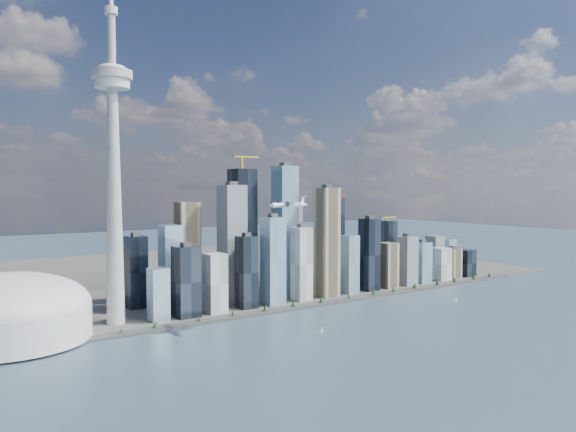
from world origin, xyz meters
TOP-DOWN VIEW (x-y plane):
  - ground at (0.00, 0.00)m, footprint 4000.00×4000.00m
  - seawall at (0.00, 250.00)m, footprint 1100.00×22.00m
  - land at (0.00, 700.00)m, footprint 1400.00×900.00m
  - shoreline_trees at (0.00, 250.00)m, footprint 960.53×7.20m
  - skyscraper_cluster at (59.62, 336.82)m, footprint 736.00×142.00m
  - needle_tower at (-300.00, 310.00)m, footprint 56.00×56.00m
  - dome_stadium at (-440.00, 300.00)m, footprint 200.00×200.00m
  - airplane at (-114.82, 144.11)m, footprint 63.59×56.08m
  - sailboat_west at (-82.85, 110.66)m, footprint 6.48×3.54m
  - sailboat_east at (238.70, 139.28)m, footprint 6.13×3.12m

SIDE VIEW (x-z plane):
  - ground at x=0.00m, z-range 0.00..0.00m
  - land at x=0.00m, z-range 0.00..3.00m
  - seawall at x=0.00m, z-range 0.00..4.00m
  - sailboat_east at x=238.70m, z-range -1.53..7.01m
  - sailboat_west at x=-82.85m, z-range -1.63..7.47m
  - shoreline_trees at x=0.00m, z-range 4.38..13.18m
  - dome_stadium at x=-440.00m, z-range -3.56..82.44m
  - skyscraper_cluster at x=59.62m, z-range -48.19..205.32m
  - airplane at x=-114.82m, z-range 166.68..182.25m
  - needle_tower at x=-300.00m, z-range -39.41..511.09m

